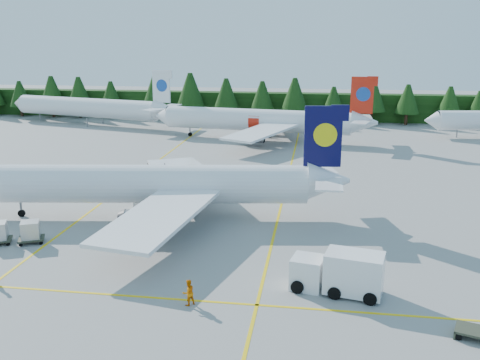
# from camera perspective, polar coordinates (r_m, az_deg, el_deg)

# --- Properties ---
(ground) EXTENTS (320.00, 320.00, 0.00)m
(ground) POSITION_cam_1_polar(r_m,az_deg,el_deg) (44.26, -5.10, -8.99)
(ground) COLOR gray
(ground) RESTS_ON ground
(taxi_stripe_a) EXTENTS (0.25, 120.00, 0.01)m
(taxi_stripe_a) POSITION_cam_1_polar(r_m,az_deg,el_deg) (66.33, -12.89, -1.13)
(taxi_stripe_a) COLOR yellow
(taxi_stripe_a) RESTS_ON ground
(taxi_stripe_b) EXTENTS (0.25, 120.00, 0.01)m
(taxi_stripe_b) POSITION_cam_1_polar(r_m,az_deg,el_deg) (62.04, 4.61, -1.90)
(taxi_stripe_b) COLOR yellow
(taxi_stripe_b) RESTS_ON ground
(taxi_stripe_cross) EXTENTS (80.00, 0.25, 0.01)m
(taxi_stripe_cross) POSITION_cam_1_polar(r_m,az_deg,el_deg) (39.02, -7.18, -12.49)
(taxi_stripe_cross) COLOR yellow
(taxi_stripe_cross) RESTS_ON ground
(treeline_hedge) EXTENTS (220.00, 4.00, 6.00)m
(treeline_hedge) POSITION_cam_1_polar(r_m,az_deg,el_deg) (122.59, 3.85, 7.88)
(treeline_hedge) COLOR black
(treeline_hedge) RESTS_ON ground
(airliner_navy) EXTENTS (39.41, 32.23, 11.49)m
(airliner_navy) POSITION_cam_1_polar(r_m,az_deg,el_deg) (55.38, -11.03, -0.49)
(airliner_navy) COLOR white
(airliner_navy) RESTS_ON ground
(airliner_red) EXTENTS (39.99, 32.70, 11.66)m
(airliner_red) POSITION_cam_1_polar(r_m,az_deg,el_deg) (97.24, 1.37, 6.38)
(airliner_red) COLOR white
(airliner_red) RESTS_ON ground
(airliner_far_left) EXTENTS (39.78, 13.18, 11.79)m
(airliner_far_left) POSITION_cam_1_polar(r_m,az_deg,el_deg) (119.96, -16.49, 7.49)
(airliner_far_left) COLOR white
(airliner_far_left) RESTS_ON ground
(airstairs) EXTENTS (4.39, 5.96, 3.91)m
(airstairs) POSITION_cam_1_polar(r_m,az_deg,el_deg) (58.06, -8.85, -2.35)
(airstairs) COLOR white
(airstairs) RESTS_ON ground
(service_truck) EXTENTS (6.86, 3.64, 3.15)m
(service_truck) POSITION_cam_1_polar(r_m,az_deg,el_deg) (39.69, 10.33, -9.64)
(service_truck) COLOR white
(service_truck) RESTS_ON ground
(uld_pair) EXTENTS (5.45, 3.14, 1.69)m
(uld_pair) POSITION_cam_1_polar(r_m,az_deg,el_deg) (52.11, -22.95, -5.07)
(uld_pair) COLOR #353929
(uld_pair) RESTS_ON ground
(crew_b) EXTENTS (1.15, 1.14, 1.87)m
(crew_b) POSITION_cam_1_polar(r_m,az_deg,el_deg) (37.74, -5.53, -11.85)
(crew_b) COLOR orange
(crew_b) RESTS_ON ground
(crew_c) EXTENTS (0.68, 0.77, 1.56)m
(crew_c) POSITION_cam_1_polar(r_m,az_deg,el_deg) (49.76, -8.74, -5.39)
(crew_c) COLOR #FF6805
(crew_c) RESTS_ON ground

